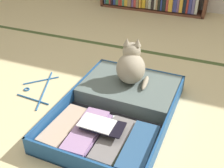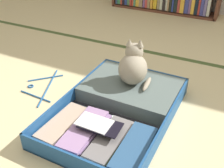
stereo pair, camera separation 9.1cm
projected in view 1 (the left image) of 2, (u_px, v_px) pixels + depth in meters
name	position (u px, v px, depth m)	size (l,w,h in m)	color
ground_plane	(109.00, 134.00, 1.55)	(10.00, 10.00, 0.00)	#CBBA89
tatami_border	(158.00, 54.00, 2.39)	(4.80, 0.05, 0.00)	#3E5027
open_suitcase	(121.00, 104.00, 1.71)	(0.64, 0.93, 0.11)	navy
black_cat	(131.00, 66.00, 1.76)	(0.25, 0.26, 0.28)	gray
clothes_hanger	(39.00, 89.00, 1.92)	(0.30, 0.44, 0.01)	#225693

